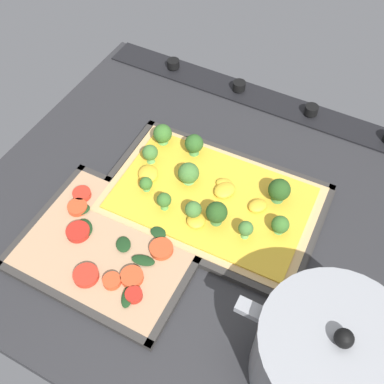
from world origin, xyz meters
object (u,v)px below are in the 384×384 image
Objects in this scene: baking_tray_front at (210,202)px; cooking_pot at (328,359)px; baking_tray_back at (111,247)px; veggie_pizza_back at (110,245)px; broccoli_pizza at (209,194)px.

cooking_pot is (-26.79, 19.74, 6.26)cm from baking_tray_front.
veggie_pizza_back is (-0.05, 0.18, 0.75)cm from baking_tray_back.
broccoli_pizza is 1.25× the size of baking_tray_back.
baking_tray_front is at bearing -122.70° from veggie_pizza_back.
veggie_pizza_back reaches higher than baking_tray_front.
veggie_pizza_back is at bearing 104.55° from baking_tray_back.
cooking_pot is (-37.32, 3.61, 6.25)cm from baking_tray_back.
broccoli_pizza is 1.39× the size of cooking_pot.
broccoli_pizza is 19.38cm from baking_tray_back.
baking_tray_front is 19.40cm from veggie_pizza_back.
baking_tray_back is 1.11× the size of cooking_pot.
baking_tray_front is at bearing 143.19° from broccoli_pizza.
broccoli_pizza is 34.19cm from cooking_pot.
cooking_pot is at bearing 143.61° from baking_tray_front.
baking_tray_front is 33.87cm from cooking_pot.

